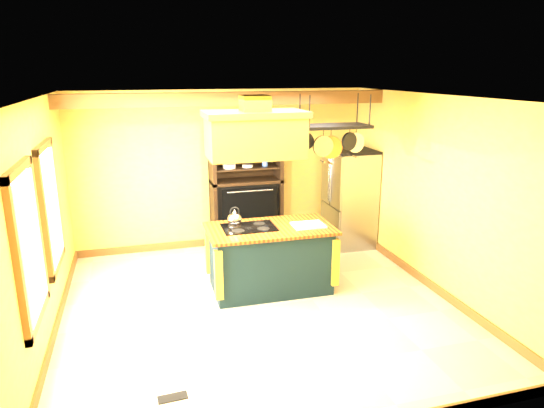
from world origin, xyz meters
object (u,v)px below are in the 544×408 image
refrigerator (349,200)px  hutch (246,201)px  range_hood (255,132)px  kitchen_island (270,258)px  pot_rack (334,134)px

refrigerator → hutch: hutch is taller
range_hood → hutch: bearing=81.6°
hutch → kitchen_island: bearing=-92.0°
pot_rack → refrigerator: 2.15m
range_hood → refrigerator: size_ratio=0.79×
refrigerator → hutch: size_ratio=0.79×
kitchen_island → range_hood: size_ratio=1.33×
range_hood → hutch: size_ratio=0.62×
pot_rack → hutch: size_ratio=0.48×
range_hood → refrigerator: bearing=34.5°
hutch → range_hood: bearing=-98.4°
range_hood → refrigerator: (2.03, 1.40, -1.42)m
kitchen_island → pot_rack: size_ratio=1.71×
range_hood → refrigerator: 2.85m
kitchen_island → hutch: size_ratio=0.83×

